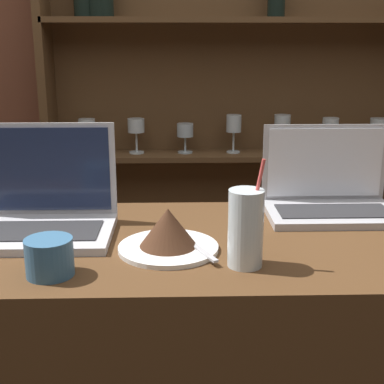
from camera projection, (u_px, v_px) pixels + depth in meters
name	position (u px, v px, depth m)	size (l,w,h in m)	color
back_wall	(207.00, 86.00, 2.12)	(7.00, 0.06, 2.70)	brown
back_shelf	(227.00, 164.00, 2.12)	(1.42, 0.18, 1.99)	brown
laptop_near	(37.00, 209.00, 1.22)	(0.35, 0.23, 0.24)	silver
laptop_far	(329.00, 194.00, 1.35)	(0.32, 0.20, 0.22)	#ADADB2
cake_plate	(168.00, 233.00, 1.11)	(0.21, 0.21, 0.09)	white
water_glass	(246.00, 228.00, 1.02)	(0.07, 0.07, 0.21)	silver
coffee_cup	(49.00, 257.00, 0.99)	(0.09, 0.09, 0.07)	#38668C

